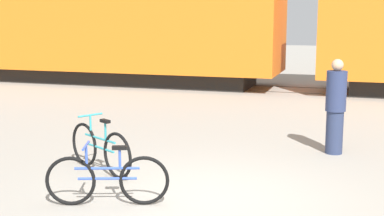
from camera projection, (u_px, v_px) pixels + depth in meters
name	position (u px, v px, depth m)	size (l,w,h in m)	color
ground_plane	(205.00, 200.00, 7.55)	(80.00, 80.00, 0.00)	gray
freight_train	(301.00, 5.00, 18.07)	(55.13, 3.19, 5.57)	black
rail_near	(296.00, 93.00, 17.90)	(67.13, 0.07, 0.01)	#4C4238
rail_far	(301.00, 87.00, 19.25)	(67.13, 0.07, 0.01)	#4C4238
bicycle_teal	(100.00, 149.00, 8.82)	(1.54, 0.93, 0.94)	black
bicycle_blue	(107.00, 179.00, 7.28)	(1.62, 0.61, 0.86)	black
person_in_navy	(336.00, 107.00, 9.94)	(0.37, 0.37, 1.78)	#283351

